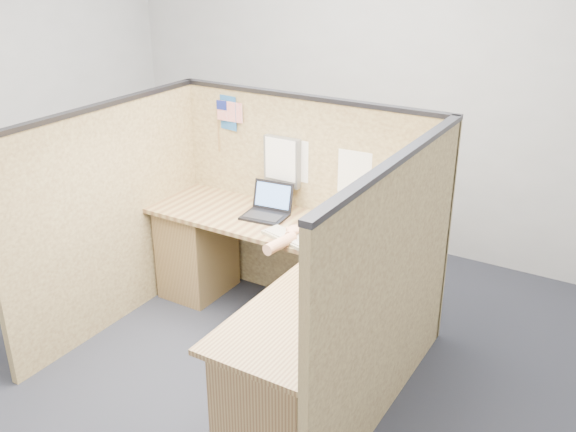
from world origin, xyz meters
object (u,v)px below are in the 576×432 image
Objects in this scene: laptop at (269,208)px; keyboard at (292,239)px; l_desk at (276,300)px; mouse at (294,233)px.

laptop is 0.71× the size of keyboard.
mouse is at bearing 93.35° from l_desk.
laptop is at bearing 147.59° from mouse.
keyboard reaches higher than l_desk.
laptop is (-0.34, 0.46, 0.39)m from l_desk.
l_desk is at bearing -86.65° from mouse.
keyboard is 0.07m from mouse.
laptop reaches higher than keyboard.
laptop is at bearing 126.41° from l_desk.
l_desk is at bearing -74.70° from keyboard.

